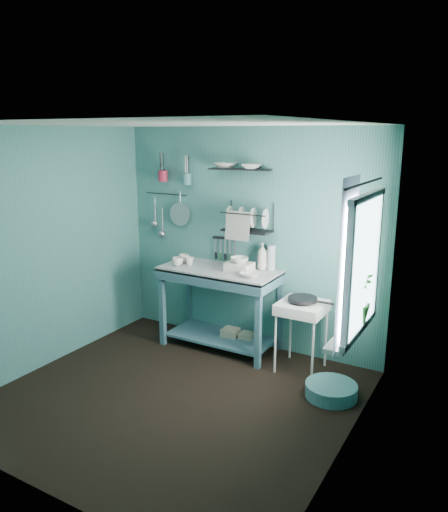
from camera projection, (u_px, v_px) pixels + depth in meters
The scene contains 36 objects.
floor at pixel (175, 397), 4.71m from camera, with size 3.20×3.20×0.00m, color black.
ceiling at pixel (167, 124), 4.11m from camera, with size 3.20×3.20×0.00m, color silver.
wall_back at pixel (249, 239), 5.67m from camera, with size 3.20×3.20×0.00m, color #387270.
wall_front at pixel (31, 325), 3.15m from camera, with size 3.20×3.20×0.00m, color #387270.
wall_left at pixel (46, 249), 5.19m from camera, with size 3.00×3.00×0.00m, color #387270.
wall_right at pixel (350, 299), 3.63m from camera, with size 3.00×3.00×0.00m, color #387270.
work_counter at pixel (221, 308), 5.72m from camera, with size 1.34×0.67×0.95m, color #305866.
mug_left at pixel (177, 262), 5.70m from camera, with size 0.12×0.12×0.10m, color silver.
mug_mid at pixel (190, 261), 5.73m from camera, with size 0.10×0.10×0.09m, color silver.
mug_right at pixel (184, 258), 5.84m from camera, with size 0.12×0.12×0.10m, color silver.
wash_tub at pixel (239, 267), 5.46m from camera, with size 0.28×0.22×0.10m, color silver.
tub_bowl at pixel (239, 260), 5.44m from camera, with size 0.20×0.20×0.06m, color silver.
soap_bottle at pixel (262, 256), 5.54m from camera, with size 0.12×0.12×0.30m, color silver.
water_bottle at pixel (271, 258), 5.51m from camera, with size 0.09×0.09×0.28m, color #B1BCC5.
counter_bowl at pixel (250, 274), 5.26m from camera, with size 0.22×0.22×0.05m, color silver.
hotplate_stand at pixel (301, 336), 5.19m from camera, with size 0.46×0.46×0.74m, color silver.
frying_pan at pixel (303, 299), 5.09m from camera, with size 0.30×0.30×0.04m, color black.
knife_strip at pixel (226, 238), 5.79m from camera, with size 0.32×0.02×0.03m, color black.
dish_rack at pixel (247, 217), 5.47m from camera, with size 0.55×0.24×0.32m, color black.
upper_shelf at pixel (240, 169), 5.43m from camera, with size 0.70×0.18×0.01m, color black.
shelf_bowl_left at pixel (225, 165), 5.51m from camera, with size 0.23×0.23×0.06m, color silver.
shelf_bowl_right at pixel (252, 172), 5.37m from camera, with size 0.21×0.21×0.05m, color silver.
utensil_cup_magenta at pixel (163, 176), 5.99m from camera, with size 0.11×0.11×0.13m, color #AD203C.
utensil_cup_teal at pixel (187, 179), 5.83m from camera, with size 0.11×0.11×0.13m, color #3B747B.
colander at pixel (180, 214), 6.02m from camera, with size 0.28×0.28×0.03m, color #A3A6AB.
ladle_outer at pixel (155, 210), 6.21m from camera, with size 0.01×0.01×0.30m, color #A3A6AB.
ladle_inner at pixel (162, 220), 6.18m from camera, with size 0.01×0.01×0.30m, color #A3A6AB.
hook_rail at pixel (166, 194), 6.08m from camera, with size 0.01×0.01×0.60m, color black.
window_glass at pixel (365, 265), 3.98m from camera, with size 1.10×1.10×0.00m, color white.
windowsill at pixel (350, 332), 4.17m from camera, with size 0.16×0.95×0.04m, color silver.
curtain at pixel (347, 267), 3.75m from camera, with size 1.35×1.35×0.00m, color white.
curtain_rod at pixel (365, 183), 3.85m from camera, with size 0.02×0.02×1.05m, color black.
potted_plant at pixel (354, 298), 4.19m from camera, with size 0.28×0.28×0.49m, color #30702D.
storage_tin_large at pixel (230, 338), 5.80m from camera, with size 0.18×0.18×0.22m, color gray.
storage_tin_small at pixel (247, 341), 5.73m from camera, with size 0.15×0.15×0.20m, color gray.
floor_basin at pixel (331, 390), 4.70m from camera, with size 0.49×0.49×0.13m, color teal.
Camera 1 is at (2.53, -3.45, 2.43)m, focal length 35.00 mm.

